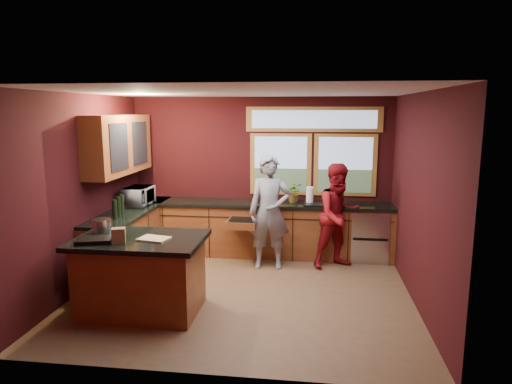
% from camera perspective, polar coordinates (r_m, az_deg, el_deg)
% --- Properties ---
extents(floor, '(4.50, 4.50, 0.00)m').
position_cam_1_polar(floor, '(6.42, -1.55, -12.45)').
color(floor, brown).
rests_on(floor, ground).
extents(room_shell, '(4.52, 4.02, 2.71)m').
position_cam_1_polar(room_shell, '(6.40, -6.49, 4.09)').
color(room_shell, black).
rests_on(room_shell, ground).
extents(back_counter, '(4.50, 0.64, 0.93)m').
position_cam_1_polar(back_counter, '(7.85, 1.77, -4.64)').
color(back_counter, '#5A2B15').
rests_on(back_counter, floor).
extents(left_counter, '(0.64, 2.30, 0.93)m').
position_cam_1_polar(left_counter, '(7.56, -15.39, -5.56)').
color(left_counter, '#5A2B15').
rests_on(left_counter, floor).
extents(island, '(1.55, 1.05, 0.95)m').
position_cam_1_polar(island, '(5.87, -14.16, -9.95)').
color(island, '#5A2B15').
rests_on(island, floor).
extents(person_grey, '(0.68, 0.47, 1.79)m').
position_cam_1_polar(person_grey, '(7.15, 1.71, -2.54)').
color(person_grey, slate).
rests_on(person_grey, floor).
extents(person_red, '(1.01, 0.94, 1.66)m').
position_cam_1_polar(person_red, '(7.30, 10.33, -2.96)').
color(person_red, maroon).
rests_on(person_red, floor).
extents(microwave, '(0.39, 0.57, 0.31)m').
position_cam_1_polar(microwave, '(7.71, -14.46, -0.51)').
color(microwave, '#999999').
rests_on(microwave, left_counter).
extents(potted_plant, '(0.30, 0.26, 0.34)m').
position_cam_1_polar(potted_plant, '(7.74, 4.80, -0.08)').
color(potted_plant, '#999999').
rests_on(potted_plant, back_counter).
extents(paper_towel, '(0.12, 0.12, 0.28)m').
position_cam_1_polar(paper_towel, '(7.68, 6.74, -0.39)').
color(paper_towel, white).
rests_on(paper_towel, back_counter).
extents(cutting_board, '(0.40, 0.32, 0.02)m').
position_cam_1_polar(cutting_board, '(5.62, -12.64, -5.71)').
color(cutting_board, tan).
rests_on(cutting_board, island).
extents(stock_pot, '(0.24, 0.24, 0.18)m').
position_cam_1_polar(stock_pot, '(6.06, -18.73, -4.06)').
color(stock_pot, '#B3B2B7').
rests_on(stock_pot, island).
extents(paper_bag, '(0.18, 0.16, 0.18)m').
position_cam_1_polar(paper_bag, '(5.54, -16.79, -5.25)').
color(paper_bag, brown).
rests_on(paper_bag, island).
extents(black_tray, '(0.46, 0.37, 0.05)m').
position_cam_1_polar(black_tray, '(5.69, -19.53, -5.70)').
color(black_tray, black).
rests_on(black_tray, island).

